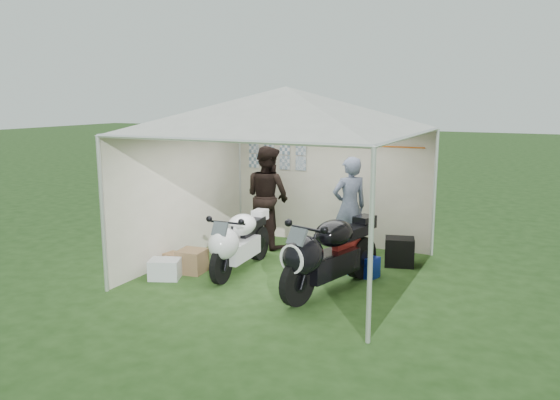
{
  "coord_description": "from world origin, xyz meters",
  "views": [
    {
      "loc": [
        3.66,
        -7.84,
        2.83
      ],
      "look_at": [
        -0.27,
        0.35,
        1.12
      ],
      "focal_mm": 35.0,
      "sensor_mm": 36.0,
      "label": 1
    }
  ],
  "objects_px": {
    "crate_0": "(165,269)",
    "paddock_stand": "(364,266)",
    "person_blue_jacket": "(349,207)",
    "crate_1": "(192,261)",
    "motorcycle_black": "(327,253)",
    "person_dark_jacket": "(268,197)",
    "canopy_tent": "(287,114)",
    "motorcycle_white": "(238,240)",
    "crate_3": "(176,261)",
    "equipment_box": "(399,252)",
    "crate_2": "(166,266)"
  },
  "relations": [
    {
      "from": "crate_1",
      "to": "crate_3",
      "type": "distance_m",
      "value": 0.39
    },
    {
      "from": "person_blue_jacket",
      "to": "crate_3",
      "type": "height_order",
      "value": "person_blue_jacket"
    },
    {
      "from": "crate_2",
      "to": "motorcycle_black",
      "type": "bearing_deg",
      "value": 5.09
    },
    {
      "from": "paddock_stand",
      "to": "crate_2",
      "type": "xyz_separation_m",
      "value": [
        -2.99,
        -1.22,
        -0.05
      ]
    },
    {
      "from": "motorcycle_black",
      "to": "equipment_box",
      "type": "bearing_deg",
      "value": 85.7
    },
    {
      "from": "equipment_box",
      "to": "crate_2",
      "type": "height_order",
      "value": "equipment_box"
    },
    {
      "from": "paddock_stand",
      "to": "crate_3",
      "type": "distance_m",
      "value": 3.14
    },
    {
      "from": "canopy_tent",
      "to": "crate_3",
      "type": "relative_size",
      "value": 15.15
    },
    {
      "from": "motorcycle_black",
      "to": "paddock_stand",
      "type": "height_order",
      "value": "motorcycle_black"
    },
    {
      "from": "equipment_box",
      "to": "crate_3",
      "type": "height_order",
      "value": "equipment_box"
    },
    {
      "from": "motorcycle_black",
      "to": "person_blue_jacket",
      "type": "height_order",
      "value": "person_blue_jacket"
    },
    {
      "from": "person_blue_jacket",
      "to": "crate_0",
      "type": "xyz_separation_m",
      "value": [
        -2.23,
        -2.44,
        -0.75
      ]
    },
    {
      "from": "crate_1",
      "to": "crate_3",
      "type": "bearing_deg",
      "value": 168.47
    },
    {
      "from": "person_blue_jacket",
      "to": "motorcycle_black",
      "type": "bearing_deg",
      "value": 54.01
    },
    {
      "from": "motorcycle_white",
      "to": "canopy_tent",
      "type": "bearing_deg",
      "value": 28.8
    },
    {
      "from": "crate_0",
      "to": "crate_1",
      "type": "bearing_deg",
      "value": 66.47
    },
    {
      "from": "paddock_stand",
      "to": "crate_2",
      "type": "bearing_deg",
      "value": -157.72
    },
    {
      "from": "person_blue_jacket",
      "to": "crate_1",
      "type": "relative_size",
      "value": 4.31
    },
    {
      "from": "crate_0",
      "to": "person_blue_jacket",
      "type": "bearing_deg",
      "value": 47.63
    },
    {
      "from": "canopy_tent",
      "to": "person_dark_jacket",
      "type": "height_order",
      "value": "canopy_tent"
    },
    {
      "from": "motorcycle_black",
      "to": "crate_3",
      "type": "bearing_deg",
      "value": -165.14
    },
    {
      "from": "crate_0",
      "to": "paddock_stand",
      "type": "bearing_deg",
      "value": 27.83
    },
    {
      "from": "canopy_tent",
      "to": "crate_2",
      "type": "distance_m",
      "value": 3.16
    },
    {
      "from": "canopy_tent",
      "to": "person_blue_jacket",
      "type": "height_order",
      "value": "canopy_tent"
    },
    {
      "from": "motorcycle_white",
      "to": "crate_1",
      "type": "relative_size",
      "value": 4.72
    },
    {
      "from": "motorcycle_black",
      "to": "paddock_stand",
      "type": "bearing_deg",
      "value": 90.0
    },
    {
      "from": "canopy_tent",
      "to": "motorcycle_white",
      "type": "relative_size",
      "value": 2.85
    },
    {
      "from": "canopy_tent",
      "to": "crate_0",
      "type": "xyz_separation_m",
      "value": [
        -1.57,
        -1.2,
        -2.42
      ]
    },
    {
      "from": "person_blue_jacket",
      "to": "crate_1",
      "type": "distance_m",
      "value": 2.92
    },
    {
      "from": "person_blue_jacket",
      "to": "crate_2",
      "type": "distance_m",
      "value": 3.34
    },
    {
      "from": "crate_0",
      "to": "crate_3",
      "type": "bearing_deg",
      "value": 108.69
    },
    {
      "from": "motorcycle_white",
      "to": "crate_1",
      "type": "bearing_deg",
      "value": -159.4
    },
    {
      "from": "person_dark_jacket",
      "to": "canopy_tent",
      "type": "bearing_deg",
      "value": 148.39
    },
    {
      "from": "paddock_stand",
      "to": "crate_1",
      "type": "bearing_deg",
      "value": -158.55
    },
    {
      "from": "equipment_box",
      "to": "person_dark_jacket",
      "type": "bearing_deg",
      "value": 176.8
    },
    {
      "from": "motorcycle_white",
      "to": "crate_3",
      "type": "bearing_deg",
      "value": -171.26
    },
    {
      "from": "equipment_box",
      "to": "crate_0",
      "type": "height_order",
      "value": "equipment_box"
    },
    {
      "from": "canopy_tent",
      "to": "person_dark_jacket",
      "type": "relative_size",
      "value": 2.92
    },
    {
      "from": "person_blue_jacket",
      "to": "crate_1",
      "type": "height_order",
      "value": "person_blue_jacket"
    },
    {
      "from": "person_dark_jacket",
      "to": "paddock_stand",
      "type": "bearing_deg",
      "value": 176.85
    },
    {
      "from": "motorcycle_black",
      "to": "person_dark_jacket",
      "type": "height_order",
      "value": "person_dark_jacket"
    },
    {
      "from": "motorcycle_black",
      "to": "crate_1",
      "type": "xyz_separation_m",
      "value": [
        -2.34,
        -0.04,
        -0.43
      ]
    },
    {
      "from": "person_dark_jacket",
      "to": "crate_3",
      "type": "distance_m",
      "value": 2.22
    },
    {
      "from": "motorcycle_black",
      "to": "crate_0",
      "type": "xyz_separation_m",
      "value": [
        -2.54,
        -0.5,
        -0.46
      ]
    },
    {
      "from": "motorcycle_white",
      "to": "crate_0",
      "type": "height_order",
      "value": "motorcycle_white"
    },
    {
      "from": "person_dark_jacket",
      "to": "crate_3",
      "type": "bearing_deg",
      "value": 88.05
    },
    {
      "from": "equipment_box",
      "to": "canopy_tent",
      "type": "bearing_deg",
      "value": -145.85
    },
    {
      "from": "motorcycle_black",
      "to": "crate_2",
      "type": "xyz_separation_m",
      "value": [
        -2.71,
        -0.24,
        -0.5
      ]
    },
    {
      "from": "motorcycle_white",
      "to": "crate_3",
      "type": "xyz_separation_m",
      "value": [
        -1.08,
        -0.24,
        -0.42
      ]
    },
    {
      "from": "crate_0",
      "to": "crate_2",
      "type": "distance_m",
      "value": 0.32
    }
  ]
}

